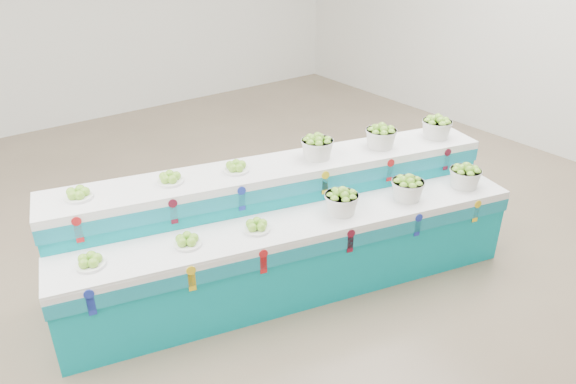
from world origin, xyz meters
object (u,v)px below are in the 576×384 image
(display_stand, at_px, (288,229))
(plate_upper_mid, at_px, (170,177))
(basket_lower_left, at_px, (341,201))
(basket_upper_right, at_px, (437,127))

(display_stand, relative_size, plate_upper_mid, 18.24)
(basket_lower_left, relative_size, basket_upper_right, 1.00)
(display_stand, bearing_deg, basket_lower_left, -32.74)
(display_stand, distance_m, basket_upper_right, 1.77)
(basket_lower_left, relative_size, plate_upper_mid, 1.32)
(basket_lower_left, bearing_deg, basket_upper_right, 6.91)
(display_stand, bearing_deg, basket_upper_right, 8.43)
(display_stand, height_order, plate_upper_mid, plate_upper_mid)
(plate_upper_mid, bearing_deg, basket_upper_right, -14.15)
(basket_lower_left, xyz_separation_m, plate_upper_mid, (-1.14, 0.79, 0.24))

